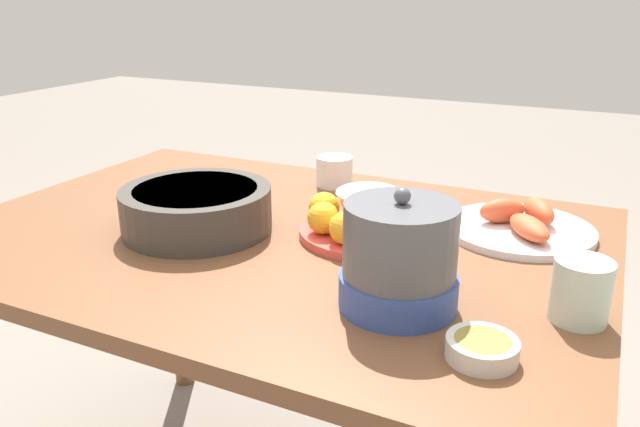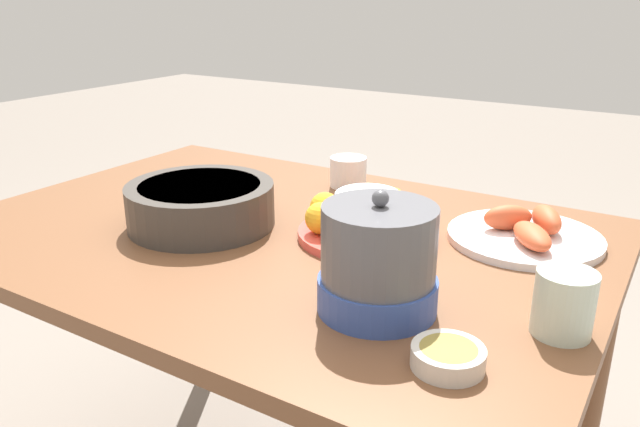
{
  "view_description": "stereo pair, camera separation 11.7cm",
  "coord_description": "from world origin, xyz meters",
  "px_view_note": "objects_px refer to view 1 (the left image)",
  "views": [
    {
      "loc": [
        -0.57,
        0.97,
        1.19
      ],
      "look_at": [
        -0.09,
        -0.03,
        0.79
      ],
      "focal_mm": 35.0,
      "sensor_mm": 36.0,
      "label": 1
    },
    {
      "loc": [
        -0.67,
        0.91,
        1.19
      ],
      "look_at": [
        -0.09,
        -0.03,
        0.79
      ],
      "focal_mm": 35.0,
      "sensor_mm": 36.0,
      "label": 2
    }
  ],
  "objects_px": {
    "seafood_platter": "(521,225)",
    "cup_far": "(581,291)",
    "cake_plate": "(368,217)",
    "dining_table": "(275,281)",
    "cup_near": "(334,171)",
    "serving_bowl": "(197,207)",
    "warming_pot": "(399,258)",
    "sauce_bowl": "(482,348)"
  },
  "relations": [
    {
      "from": "seafood_platter",
      "to": "cup_far",
      "type": "bearing_deg",
      "value": 112.34
    },
    {
      "from": "cake_plate",
      "to": "cup_far",
      "type": "xyz_separation_m",
      "value": [
        -0.38,
        0.17,
        0.01
      ]
    },
    {
      "from": "seafood_platter",
      "to": "dining_table",
      "type": "bearing_deg",
      "value": 24.03
    },
    {
      "from": "seafood_platter",
      "to": "cup_near",
      "type": "xyz_separation_m",
      "value": [
        0.45,
        -0.13,
        0.02
      ]
    },
    {
      "from": "serving_bowl",
      "to": "seafood_platter",
      "type": "bearing_deg",
      "value": -156.08
    },
    {
      "from": "seafood_platter",
      "to": "warming_pot",
      "type": "height_order",
      "value": "warming_pot"
    },
    {
      "from": "cake_plate",
      "to": "seafood_platter",
      "type": "height_order",
      "value": "cake_plate"
    },
    {
      "from": "serving_bowl",
      "to": "cup_far",
      "type": "distance_m",
      "value": 0.69
    },
    {
      "from": "sauce_bowl",
      "to": "cup_near",
      "type": "distance_m",
      "value": 0.75
    },
    {
      "from": "serving_bowl",
      "to": "sauce_bowl",
      "type": "distance_m",
      "value": 0.63
    },
    {
      "from": "sauce_bowl",
      "to": "serving_bowl",
      "type": "bearing_deg",
      "value": -19.69
    },
    {
      "from": "serving_bowl",
      "to": "cake_plate",
      "type": "bearing_deg",
      "value": -159.91
    },
    {
      "from": "dining_table",
      "to": "cup_far",
      "type": "relative_size",
      "value": 13.58
    },
    {
      "from": "seafood_platter",
      "to": "cup_far",
      "type": "distance_m",
      "value": 0.33
    },
    {
      "from": "cup_far",
      "to": "sauce_bowl",
      "type": "bearing_deg",
      "value": 57.45
    },
    {
      "from": "cake_plate",
      "to": "warming_pot",
      "type": "bearing_deg",
      "value": 120.6
    },
    {
      "from": "warming_pot",
      "to": "dining_table",
      "type": "bearing_deg",
      "value": -30.22
    },
    {
      "from": "sauce_bowl",
      "to": "cup_far",
      "type": "height_order",
      "value": "cup_far"
    },
    {
      "from": "sauce_bowl",
      "to": "cup_near",
      "type": "bearing_deg",
      "value": -51.24
    },
    {
      "from": "seafood_platter",
      "to": "cup_far",
      "type": "xyz_separation_m",
      "value": [
        -0.13,
        0.3,
        0.03
      ]
    },
    {
      "from": "cake_plate",
      "to": "serving_bowl",
      "type": "height_order",
      "value": "cake_plate"
    },
    {
      "from": "dining_table",
      "to": "sauce_bowl",
      "type": "xyz_separation_m",
      "value": [
        -0.46,
        0.27,
        0.12
      ]
    },
    {
      "from": "cake_plate",
      "to": "warming_pot",
      "type": "xyz_separation_m",
      "value": [
        -0.14,
        0.24,
        0.04
      ]
    },
    {
      "from": "seafood_platter",
      "to": "cup_near",
      "type": "height_order",
      "value": "cup_near"
    },
    {
      "from": "cup_near",
      "to": "cup_far",
      "type": "xyz_separation_m",
      "value": [
        -0.57,
        0.43,
        0.01
      ]
    },
    {
      "from": "warming_pot",
      "to": "serving_bowl",
      "type": "bearing_deg",
      "value": -15.6
    },
    {
      "from": "cup_far",
      "to": "dining_table",
      "type": "bearing_deg",
      "value": -11.43
    },
    {
      "from": "cake_plate",
      "to": "dining_table",
      "type": "bearing_deg",
      "value": 17.33
    },
    {
      "from": "cake_plate",
      "to": "cup_far",
      "type": "distance_m",
      "value": 0.42
    },
    {
      "from": "serving_bowl",
      "to": "seafood_platter",
      "type": "distance_m",
      "value": 0.62
    },
    {
      "from": "seafood_platter",
      "to": "cup_far",
      "type": "height_order",
      "value": "cup_far"
    },
    {
      "from": "cake_plate",
      "to": "serving_bowl",
      "type": "bearing_deg",
      "value": 20.09
    },
    {
      "from": "cake_plate",
      "to": "warming_pot",
      "type": "relative_size",
      "value": 1.43
    },
    {
      "from": "sauce_bowl",
      "to": "cup_far",
      "type": "xyz_separation_m",
      "value": [
        -0.1,
        -0.16,
        0.03
      ]
    },
    {
      "from": "seafood_platter",
      "to": "cup_near",
      "type": "relative_size",
      "value": 3.28
    },
    {
      "from": "dining_table",
      "to": "cup_far",
      "type": "xyz_separation_m",
      "value": [
        -0.56,
        0.11,
        0.15
      ]
    },
    {
      "from": "cup_near",
      "to": "cup_far",
      "type": "bearing_deg",
      "value": 143.01
    },
    {
      "from": "cup_near",
      "to": "cup_far",
      "type": "distance_m",
      "value": 0.72
    },
    {
      "from": "cup_far",
      "to": "warming_pot",
      "type": "height_order",
      "value": "warming_pot"
    },
    {
      "from": "dining_table",
      "to": "serving_bowl",
      "type": "xyz_separation_m",
      "value": [
        0.13,
        0.06,
        0.15
      ]
    },
    {
      "from": "dining_table",
      "to": "warming_pot",
      "type": "height_order",
      "value": "warming_pot"
    },
    {
      "from": "seafood_platter",
      "to": "warming_pot",
      "type": "relative_size",
      "value": 1.54
    }
  ]
}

